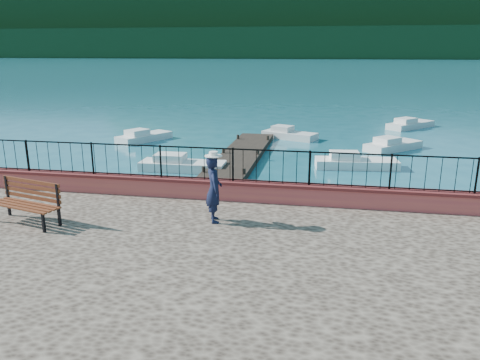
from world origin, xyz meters
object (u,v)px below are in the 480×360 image
(boat_1, at_px, (357,160))
(boat_3, at_px, (144,134))
(person, at_px, (214,189))
(boat_2, at_px, (393,143))
(boat_4, at_px, (290,132))
(boat_0, at_px, (183,162))
(park_bench, at_px, (26,211))
(boat_5, at_px, (411,122))

(boat_1, height_order, boat_3, same)
(person, relative_size, boat_2, 0.48)
(boat_4, bearing_deg, boat_1, -39.06)
(boat_1, height_order, boat_4, same)
(person, height_order, boat_3, person)
(boat_0, height_order, boat_4, same)
(person, height_order, boat_4, person)
(boat_2, xyz_separation_m, boat_3, (-14.86, -0.04, 0.00))
(park_bench, height_order, boat_1, park_bench)
(boat_1, bearing_deg, boat_5, 64.96)
(park_bench, xyz_separation_m, boat_1, (8.89, 12.38, -1.12))
(boat_2, height_order, boat_4, same)
(person, distance_m, boat_3, 18.14)
(park_bench, distance_m, person, 4.81)
(park_bench, relative_size, boat_2, 0.57)
(person, bearing_deg, boat_3, 6.72)
(park_bench, relative_size, boat_4, 0.60)
(park_bench, bearing_deg, person, 26.84)
(park_bench, xyz_separation_m, boat_4, (5.11, 19.45, -1.12))
(park_bench, distance_m, boat_0, 10.48)
(person, height_order, boat_2, person)
(boat_3, bearing_deg, person, -124.05)
(boat_0, bearing_deg, boat_5, 48.59)
(park_bench, distance_m, boat_5, 28.56)
(boat_3, height_order, boat_5, same)
(boat_2, distance_m, boat_3, 14.86)
(person, xyz_separation_m, boat_2, (6.48, 16.05, -1.66))
(boat_2, distance_m, boat_4, 6.50)
(boat_4, relative_size, boat_5, 0.84)
(person, height_order, boat_1, person)
(boat_1, distance_m, boat_3, 13.43)
(boat_1, bearing_deg, park_bench, -131.58)
(boat_3, distance_m, boat_4, 9.14)
(person, relative_size, boat_4, 0.50)
(park_bench, bearing_deg, boat_0, 99.83)
(park_bench, bearing_deg, boat_5, 76.65)
(boat_0, bearing_deg, person, -69.15)
(boat_1, relative_size, boat_3, 1.09)
(boat_1, bearing_deg, person, -116.27)
(boat_2, bearing_deg, boat_4, 114.03)
(boat_0, height_order, boat_2, same)
(boat_1, distance_m, boat_2, 5.21)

